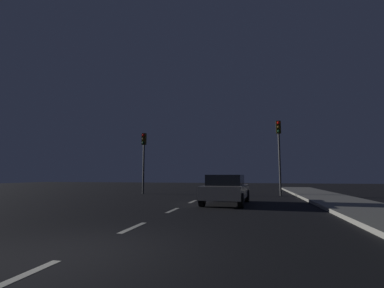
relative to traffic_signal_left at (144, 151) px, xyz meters
name	(u,v)px	position (x,y,z in m)	size (l,w,h in m)	color
ground_plane	(177,209)	(5.06, -8.64, -3.29)	(80.00, 80.00, 0.00)	black
sidewalk_curb_right	(374,212)	(12.56, -8.64, -3.21)	(3.00, 40.00, 0.15)	gray
lane_stripe_nearest	(17,278)	(5.06, -16.84, -3.28)	(0.16, 1.60, 0.01)	silver
lane_stripe_second	(133,227)	(5.06, -13.04, -3.28)	(0.16, 1.60, 0.01)	silver
lane_stripe_third	(173,210)	(5.06, -9.24, -3.28)	(0.16, 1.60, 0.01)	silver
lane_stripe_fourth	(193,202)	(5.06, -5.44, -3.28)	(0.16, 1.60, 0.01)	silver
lane_stripe_fifth	(205,196)	(5.06, -1.64, -3.28)	(0.16, 1.60, 0.01)	silver
traffic_signal_left	(144,151)	(0.00, 0.00, 0.00)	(0.32, 0.38, 4.67)	#2D2D30
traffic_signal_right	(279,143)	(10.10, 0.00, 0.36)	(0.32, 0.38, 5.23)	#2D2D30
car_stopped_ahead	(226,189)	(6.95, -6.41, -2.55)	(2.18, 4.11, 1.43)	gray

